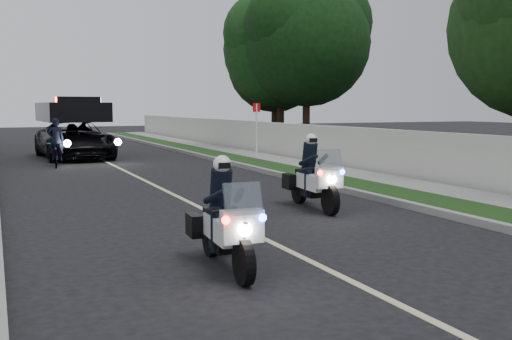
{
  "coord_description": "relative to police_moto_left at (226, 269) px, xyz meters",
  "views": [
    {
      "loc": [
        -4.04,
        -6.37,
        2.21
      ],
      "look_at": [
        0.47,
        3.7,
        1.0
      ],
      "focal_mm": 41.1,
      "sensor_mm": 36.0,
      "label": 1
    }
  ],
  "objects": [
    {
      "name": "ground",
      "position": [
        1.24,
        -0.89,
        0.0
      ],
      "size": [
        120.0,
        120.0,
        0.0
      ],
      "primitive_type": "plane",
      "color": "black",
      "rests_on": "ground"
    },
    {
      "name": "property_wall",
      "position": [
        8.34,
        9.11,
        0.75
      ],
      "size": [
        0.22,
        60.0,
        1.5
      ],
      "primitive_type": "cube",
      "color": "beige",
      "rests_on": "ground"
    },
    {
      "name": "sign_post",
      "position": [
        7.24,
        15.08,
        0.0
      ],
      "size": [
        0.43,
        0.43,
        2.41
      ],
      "primitive_type": null,
      "rotation": [
        0.0,
        0.0,
        0.16
      ],
      "color": "red",
      "rests_on": "ground"
    },
    {
      "name": "police_moto_left",
      "position": [
        0.0,
        0.0,
        0.0
      ],
      "size": [
        0.77,
        1.87,
        1.55
      ],
      "primitive_type": null,
      "rotation": [
        0.0,
        0.0,
        -0.07
      ],
      "color": "silver",
      "rests_on": "ground"
    },
    {
      "name": "tree_right_d",
      "position": [
        10.73,
        19.81,
        0.0
      ],
      "size": [
        7.46,
        7.46,
        9.81
      ],
      "primitive_type": null,
      "rotation": [
        0.0,
        0.0,
        0.32
      ],
      "color": "#184216",
      "rests_on": "ground"
    },
    {
      "name": "sidewalk_right",
      "position": [
        7.34,
        9.11,
        0.08
      ],
      "size": [
        1.4,
        60.0,
        0.16
      ],
      "primitive_type": "cube",
      "color": "gray",
      "rests_on": "ground"
    },
    {
      "name": "police_suv",
      "position": [
        0.32,
        18.53,
        0.0
      ],
      "size": [
        3.0,
        5.87,
        2.78
      ],
      "primitive_type": "imported",
      "rotation": [
        0.0,
        0.0,
        0.06
      ],
      "color": "black",
      "rests_on": "ground"
    },
    {
      "name": "tree_right_c",
      "position": [
        11.1,
        17.77,
        0.0
      ],
      "size": [
        7.07,
        7.07,
        10.1
      ],
      "primitive_type": null,
      "rotation": [
        0.0,
        0.0,
        -0.18
      ],
      "color": "black",
      "rests_on": "ground"
    },
    {
      "name": "tree_right_e",
      "position": [
        11.49,
        22.08,
        0.0
      ],
      "size": [
        6.65,
        6.65,
        8.66
      ],
      "primitive_type": null,
      "rotation": [
        0.0,
        0.0,
        0.35
      ],
      "color": "#1A310F",
      "rests_on": "ground"
    },
    {
      "name": "curb_right",
      "position": [
        5.34,
        9.11,
        0.07
      ],
      "size": [
        0.2,
        60.0,
        0.15
      ],
      "primitive_type": "cube",
      "color": "gray",
      "rests_on": "ground"
    },
    {
      "name": "cyclist",
      "position": [
        -0.74,
        15.11,
        0.0
      ],
      "size": [
        0.59,
        0.42,
        1.58
      ],
      "primitive_type": "imported",
      "rotation": [
        0.0,
        0.0,
        3.06
      ],
      "color": "black",
      "rests_on": "ground"
    },
    {
      "name": "lane_marking",
      "position": [
        1.24,
        9.11,
        0.0
      ],
      "size": [
        0.12,
        50.0,
        0.01
      ],
      "primitive_type": "cube",
      "color": "#BFB78C",
      "rests_on": "ground"
    },
    {
      "name": "grass_verge",
      "position": [
        6.04,
        9.11,
        0.08
      ],
      "size": [
        1.2,
        60.0,
        0.16
      ],
      "primitive_type": "cube",
      "color": "#193814",
      "rests_on": "ground"
    },
    {
      "name": "police_moto_right",
      "position": [
        3.43,
        3.61,
        0.0
      ],
      "size": [
        0.82,
        1.96,
        1.63
      ],
      "primitive_type": null,
      "rotation": [
        0.0,
        0.0,
        -0.08
      ],
      "color": "silver",
      "rests_on": "ground"
    },
    {
      "name": "bicycle",
      "position": [
        -0.74,
        15.11,
        0.0
      ],
      "size": [
        0.78,
        1.78,
        0.9
      ],
      "primitive_type": "imported",
      "rotation": [
        0.0,
        0.0,
        -0.11
      ],
      "color": "black",
      "rests_on": "ground"
    }
  ]
}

